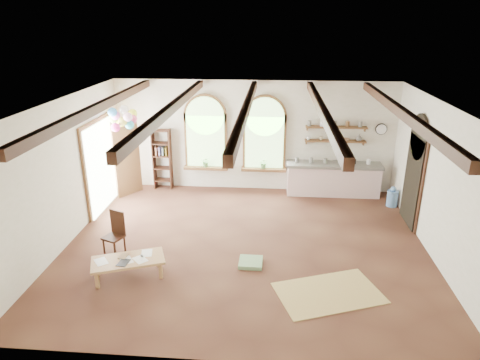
# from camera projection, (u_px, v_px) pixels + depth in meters

# --- Properties ---
(floor) EXTENTS (8.00, 8.00, 0.00)m
(floor) POSITION_uv_depth(u_px,v_px,m) (245.00, 245.00, 9.63)
(floor) COLOR brown
(floor) RESTS_ON ground
(ceiling_beams) EXTENTS (6.20, 6.80, 0.18)m
(ceiling_beams) POSITION_uv_depth(u_px,v_px,m) (246.00, 109.00, 8.53)
(ceiling_beams) COLOR #3C1E13
(ceiling_beams) RESTS_ON ceiling
(window_left) EXTENTS (1.30, 0.28, 2.20)m
(window_left) POSITION_uv_depth(u_px,v_px,m) (206.00, 135.00, 12.35)
(window_left) COLOR brown
(window_left) RESTS_ON floor
(window_right) EXTENTS (1.30, 0.28, 2.20)m
(window_right) POSITION_uv_depth(u_px,v_px,m) (264.00, 136.00, 12.22)
(window_right) COLOR brown
(window_right) RESTS_ON floor
(left_doorway) EXTENTS (0.10, 1.90, 2.50)m
(left_doorway) POSITION_uv_depth(u_px,v_px,m) (100.00, 167.00, 11.20)
(left_doorway) COLOR brown
(left_doorway) RESTS_ON floor
(right_doorway) EXTENTS (0.10, 1.30, 2.40)m
(right_doorway) POSITION_uv_depth(u_px,v_px,m) (413.00, 181.00, 10.34)
(right_doorway) COLOR black
(right_doorway) RESTS_ON floor
(kitchen_counter) EXTENTS (2.68, 0.62, 0.94)m
(kitchen_counter) POSITION_uv_depth(u_px,v_px,m) (333.00, 179.00, 12.27)
(kitchen_counter) COLOR #F7D2D5
(kitchen_counter) RESTS_ON floor
(wall_shelf_lower) EXTENTS (1.70, 0.24, 0.04)m
(wall_shelf_lower) POSITION_uv_depth(u_px,v_px,m) (335.00, 141.00, 12.06)
(wall_shelf_lower) COLOR brown
(wall_shelf_lower) RESTS_ON wall_back
(wall_shelf_upper) EXTENTS (1.70, 0.24, 0.04)m
(wall_shelf_upper) POSITION_uv_depth(u_px,v_px,m) (336.00, 127.00, 11.91)
(wall_shelf_upper) COLOR brown
(wall_shelf_upper) RESTS_ON wall_back
(wall_clock) EXTENTS (0.32, 0.04, 0.32)m
(wall_clock) POSITION_uv_depth(u_px,v_px,m) (381.00, 129.00, 11.90)
(wall_clock) COLOR black
(wall_clock) RESTS_ON wall_back
(bookshelf) EXTENTS (0.53, 0.32, 1.80)m
(bookshelf) POSITION_uv_depth(u_px,v_px,m) (162.00, 159.00, 12.61)
(bookshelf) COLOR #3C1E13
(bookshelf) RESTS_ON floor
(coffee_table) EXTENTS (1.52, 1.08, 0.39)m
(coffee_table) POSITION_uv_depth(u_px,v_px,m) (128.00, 261.00, 8.34)
(coffee_table) COLOR #A66E4C
(coffee_table) RESTS_ON floor
(side_chair) EXTENTS (0.49, 0.49, 0.95)m
(side_chair) POSITION_uv_depth(u_px,v_px,m) (115.00, 242.00, 9.22)
(side_chair) COLOR #3C1E13
(side_chair) RESTS_ON floor
(floor_mat) EXTENTS (2.17, 1.74, 0.02)m
(floor_mat) POSITION_uv_depth(u_px,v_px,m) (329.00, 293.00, 7.94)
(floor_mat) COLOR tan
(floor_mat) RESTS_ON floor
(floor_cushion) EXTENTS (0.49, 0.49, 0.08)m
(floor_cushion) POSITION_uv_depth(u_px,v_px,m) (251.00, 262.00, 8.87)
(floor_cushion) COLOR #719667
(floor_cushion) RESTS_ON floor
(water_jug_a) EXTENTS (0.30, 0.30, 0.58)m
(water_jug_a) POSITION_uv_depth(u_px,v_px,m) (361.00, 187.00, 12.29)
(water_jug_a) COLOR #5D8EC9
(water_jug_a) RESTS_ON floor
(water_jug_b) EXTENTS (0.29, 0.29, 0.57)m
(water_jug_b) POSITION_uv_depth(u_px,v_px,m) (392.00, 198.00, 11.57)
(water_jug_b) COLOR #5D8EC9
(water_jug_b) RESTS_ON floor
(balloon_cluster) EXTENTS (0.78, 0.85, 1.15)m
(balloon_cluster) POSITION_uv_depth(u_px,v_px,m) (123.00, 118.00, 11.21)
(balloon_cluster) COLOR white
(balloon_cluster) RESTS_ON floor
(table_book) EXTENTS (0.19, 0.25, 0.02)m
(table_book) POSITION_uv_depth(u_px,v_px,m) (120.00, 256.00, 8.43)
(table_book) COLOR olive
(table_book) RESTS_ON coffee_table
(tablet) EXTENTS (0.22, 0.30, 0.01)m
(tablet) POSITION_uv_depth(u_px,v_px,m) (123.00, 263.00, 8.20)
(tablet) COLOR black
(tablet) RESTS_ON coffee_table
(potted_plant_left) EXTENTS (0.27, 0.23, 0.30)m
(potted_plant_left) POSITION_uv_depth(u_px,v_px,m) (206.00, 162.00, 12.53)
(potted_plant_left) COLOR #598C4C
(potted_plant_left) RESTS_ON window_left
(potted_plant_right) EXTENTS (0.27, 0.23, 0.30)m
(potted_plant_right) POSITION_uv_depth(u_px,v_px,m) (264.00, 163.00, 12.40)
(potted_plant_right) COLOR #598C4C
(potted_plant_right) RESTS_ON window_right
(shelf_cup_a) EXTENTS (0.12, 0.10, 0.10)m
(shelf_cup_a) POSITION_uv_depth(u_px,v_px,m) (309.00, 138.00, 12.09)
(shelf_cup_a) COLOR white
(shelf_cup_a) RESTS_ON wall_shelf_lower
(shelf_cup_b) EXTENTS (0.10, 0.10, 0.09)m
(shelf_cup_b) POSITION_uv_depth(u_px,v_px,m) (321.00, 138.00, 12.06)
(shelf_cup_b) COLOR beige
(shelf_cup_b) RESTS_ON wall_shelf_lower
(shelf_bowl_a) EXTENTS (0.22, 0.22, 0.05)m
(shelf_bowl_a) POSITION_uv_depth(u_px,v_px,m) (333.00, 139.00, 12.04)
(shelf_bowl_a) COLOR beige
(shelf_bowl_a) RESTS_ON wall_shelf_lower
(shelf_bowl_b) EXTENTS (0.20, 0.20, 0.06)m
(shelf_bowl_b) POSITION_uv_depth(u_px,v_px,m) (346.00, 139.00, 12.02)
(shelf_bowl_b) COLOR #8C664C
(shelf_bowl_b) RESTS_ON wall_shelf_lower
(shelf_vase) EXTENTS (0.18, 0.18, 0.19)m
(shelf_vase) POSITION_uv_depth(u_px,v_px,m) (359.00, 138.00, 11.97)
(shelf_vase) COLOR slate
(shelf_vase) RESTS_ON wall_shelf_lower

